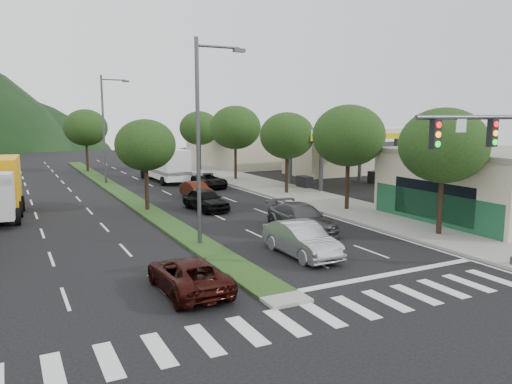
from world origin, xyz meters
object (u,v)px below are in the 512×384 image
traffic_signal (499,160)px  tree_r_d (235,128)px  tree_r_b (349,136)px  tree_med_far (86,128)px  suv_maroon (188,275)px  motorhome (164,164)px  tree_r_c (287,136)px  car_queue_b (301,218)px  car_queue_c (197,190)px  tree_med_near (145,145)px  streetlight_near (202,132)px  car_queue_a (206,200)px  tree_r_a (443,146)px  car_queue_d (209,180)px  sedan_silver (301,239)px  tree_r_e (199,128)px  streetlight_mid (106,124)px

traffic_signal → tree_r_d: (2.97, 31.54, 0.54)m
tree_r_b → tree_med_far: bearing=110.6°
suv_maroon → motorhome: size_ratio=0.54×
tree_r_c → motorhome: 14.40m
tree_r_c → tree_med_far: 26.83m
car_queue_b → car_queue_c: car_queue_b is taller
tree_med_near → streetlight_near: (0.21, -10.00, 1.16)m
tree_r_b → streetlight_near: (-11.79, -4.00, 0.55)m
car_queue_b → suv_maroon: bearing=-143.5°
tree_med_far → tree_r_c: bearing=-63.4°
tree_med_far → car_queue_a: size_ratio=1.59×
tree_med_far → suv_maroon: size_ratio=1.52×
motorhome → car_queue_a: bearing=-98.7°
tree_r_a → car_queue_d: (-4.20, 22.47, -4.19)m
sedan_silver → suv_maroon: size_ratio=1.03×
tree_med_near → sedan_silver: (3.47, -13.88, -3.65)m
traffic_signal → tree_med_near: 21.53m
car_queue_b → tree_med_far: bearing=100.6°
tree_r_e → streetlight_near: size_ratio=0.67×
tree_r_d → car_queue_c: tree_r_d is taller
tree_r_b → tree_med_near: 13.43m
streetlight_near → car_queue_c: 15.06m
tree_r_e → streetlight_mid: size_ratio=0.67×
traffic_signal → tree_med_near: bearing=114.8°
tree_r_a → tree_r_e: (0.00, 36.00, 0.07)m
sedan_silver → motorhome: size_ratio=0.55×
tree_r_b → tree_r_c: tree_r_b is taller
streetlight_mid → sedan_silver: size_ratio=2.13×
tree_r_a → tree_r_b: bearing=90.0°
tree_r_b → suv_maroon: (-14.69, -10.00, -4.40)m
tree_r_d → car_queue_d: size_ratio=1.59×
tree_r_a → tree_med_near: (-12.00, 14.00, -0.39)m
car_queue_a → motorhome: motorhome is taller
tree_r_c → streetlight_mid: 17.57m
tree_r_c → tree_r_d: (0.00, 10.00, 0.43)m
suv_maroon → tree_r_d: bearing=-118.3°
tree_r_a → tree_r_e: 36.00m
tree_r_c → tree_r_e: tree_r_e is taller
tree_r_a → streetlight_near: bearing=161.3°
tree_r_a → tree_r_e: size_ratio=0.99×
sedan_silver → car_queue_a: sedan_silver is taller
tree_r_c → streetlight_near: (-11.79, -12.00, 0.84)m
tree_r_b → tree_r_e: (0.00, 28.00, -0.14)m
tree_r_a → tree_med_near: size_ratio=1.10×
tree_med_far → car_queue_b: tree_med_far is taller
suv_maroon → tree_r_a: bearing=-172.9°
traffic_signal → car_queue_c: (-4.25, 23.00, -4.02)m
tree_med_far → car_queue_b: (5.99, -35.84, -4.24)m
tree_r_c → tree_med_far: size_ratio=0.93×
suv_maroon → car_queue_d: bearing=-113.8°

